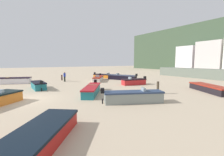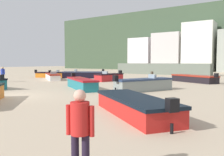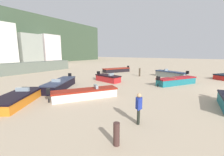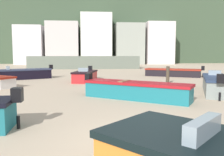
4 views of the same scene
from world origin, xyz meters
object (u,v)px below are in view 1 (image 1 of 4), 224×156
(boat_red_8, at_px, (36,140))
(beach_walker_distant, at_px, (65,76))
(mooring_post_mid_beach, at_px, (158,88))
(boat_black_7, at_px, (210,88))
(boat_grey_0, at_px, (133,97))
(boat_white_3, at_px, (12,80))
(boat_red_1, at_px, (134,82))
(boat_orange_2, at_px, (105,76))
(boat_teal_5, at_px, (92,90))
(boat_teal_4, at_px, (38,85))
(mooring_post_near_water, at_px, (62,78))
(boat_black_9, at_px, (122,77))
(boat_white_6, at_px, (98,78))

(boat_red_8, distance_m, beach_walker_distant, 19.77)
(mooring_post_mid_beach, bearing_deg, boat_black_7, 66.91)
(boat_grey_0, height_order, boat_white_3, boat_white_3)
(boat_red_1, height_order, boat_red_8, boat_red_1)
(boat_grey_0, height_order, beach_walker_distant, beach_walker_distant)
(boat_red_1, relative_size, boat_orange_2, 0.81)
(boat_white_3, height_order, boat_red_8, boat_white_3)
(boat_red_1, distance_m, boat_teal_5, 8.03)
(boat_teal_4, bearing_deg, mooring_post_near_water, 54.85)
(boat_black_9, distance_m, mooring_post_mid_beach, 12.26)
(boat_white_6, relative_size, boat_black_7, 0.93)
(boat_orange_2, relative_size, mooring_post_mid_beach, 3.68)
(boat_white_3, bearing_deg, mooring_post_mid_beach, 58.90)
(boat_orange_2, distance_m, mooring_post_mid_beach, 16.45)
(boat_white_3, xyz_separation_m, boat_black_7, (18.67, 18.07, -0.09))
(boat_teal_5, height_order, boat_black_7, boat_teal_5)
(boat_teal_4, distance_m, mooring_post_mid_beach, 13.68)
(boat_white_6, bearing_deg, boat_black_7, 146.20)
(boat_grey_0, bearing_deg, mooring_post_mid_beach, 130.75)
(boat_red_8, bearing_deg, boat_black_7, 43.85)
(boat_teal_4, distance_m, mooring_post_near_water, 8.43)
(boat_white_3, xyz_separation_m, mooring_post_mid_beach, (16.35, 12.62, 0.16))
(mooring_post_near_water, bearing_deg, mooring_post_mid_beach, 18.04)
(boat_black_7, relative_size, boat_black_9, 0.99)
(boat_grey_0, bearing_deg, mooring_post_near_water, -152.15)
(boat_black_9, relative_size, mooring_post_near_water, 5.59)
(boat_red_1, height_order, beach_walker_distant, beach_walker_distant)
(boat_black_9, height_order, mooring_post_near_water, boat_black_9)
(boat_teal_4, bearing_deg, boat_white_3, 108.63)
(boat_orange_2, relative_size, boat_black_7, 0.87)
(boat_orange_2, distance_m, boat_red_8, 25.15)
(boat_grey_0, distance_m, mooring_post_mid_beach, 4.47)
(boat_grey_0, bearing_deg, boat_white_6, -171.79)
(boat_grey_0, xyz_separation_m, mooring_post_mid_beach, (-1.27, 4.28, 0.16))
(boat_grey_0, height_order, boat_black_7, boat_grey_0)
(boat_red_1, distance_m, boat_black_7, 9.04)
(mooring_post_near_water, height_order, beach_walker_distant, beach_walker_distant)
(boat_red_1, bearing_deg, boat_red_8, 140.07)
(boat_orange_2, xyz_separation_m, boat_white_3, (-0.16, -15.57, 0.09))
(boat_white_6, relative_size, boat_red_8, 0.99)
(boat_teal_5, relative_size, boat_red_8, 1.00)
(boat_red_1, bearing_deg, boat_orange_2, 6.63)
(boat_grey_0, xyz_separation_m, boat_white_3, (-17.62, -8.34, -0.00))
(boat_red_1, height_order, boat_teal_5, boat_red_1)
(boat_orange_2, height_order, mooring_post_mid_beach, mooring_post_mid_beach)
(boat_white_3, bearing_deg, beach_walker_distant, 96.29)
(boat_black_7, bearing_deg, boat_red_1, 141.52)
(boat_white_3, relative_size, boat_red_8, 1.03)
(boat_orange_2, relative_size, mooring_post_near_water, 4.86)
(boat_grey_0, distance_m, boat_orange_2, 18.89)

